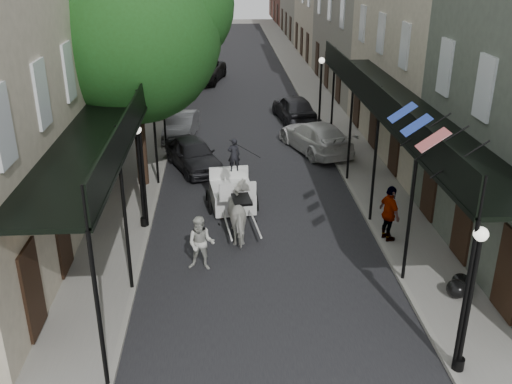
{
  "coord_description": "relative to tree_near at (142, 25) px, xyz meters",
  "views": [
    {
      "loc": [
        -1.26,
        -12.32,
        9.2
      ],
      "look_at": [
        -0.18,
        5.33,
        1.6
      ],
      "focal_mm": 40.0,
      "sensor_mm": 36.0,
      "label": 1
    }
  ],
  "objects": [
    {
      "name": "ground",
      "position": [
        4.2,
        -10.18,
        -6.49
      ],
      "size": [
        140.0,
        140.0,
        0.0
      ],
      "primitive_type": "plane",
      "color": "gray",
      "rests_on": "ground"
    },
    {
      "name": "road",
      "position": [
        4.2,
        9.82,
        -6.48
      ],
      "size": [
        8.0,
        90.0,
        0.01
      ],
      "primitive_type": "cube",
      "color": "black",
      "rests_on": "ground"
    },
    {
      "name": "sidewalk_left",
      "position": [
        -0.8,
        9.82,
        -6.43
      ],
      "size": [
        2.2,
        90.0,
        0.12
      ],
      "primitive_type": "cube",
      "color": "gray",
      "rests_on": "ground"
    },
    {
      "name": "sidewalk_right",
      "position": [
        9.2,
        9.82,
        -6.43
      ],
      "size": [
        2.2,
        90.0,
        0.12
      ],
      "primitive_type": "cube",
      "color": "gray",
      "rests_on": "ground"
    },
    {
      "name": "building_row_left",
      "position": [
        -4.4,
        19.82,
        -1.24
      ],
      "size": [
        5.0,
        80.0,
        10.5
      ],
      "primitive_type": "cube",
      "color": "#C3B69C",
      "rests_on": "ground"
    },
    {
      "name": "building_row_right",
      "position": [
        12.8,
        19.82,
        -1.24
      ],
      "size": [
        5.0,
        80.0,
        10.5
      ],
      "primitive_type": "cube",
      "color": "gray",
      "rests_on": "ground"
    },
    {
      "name": "gallery_left",
      "position": [
        -0.59,
        -3.2,
        -2.44
      ],
      "size": [
        2.2,
        18.05,
        4.88
      ],
      "color": "black",
      "rests_on": "sidewalk_left"
    },
    {
      "name": "gallery_right",
      "position": [
        8.99,
        -3.2,
        -2.44
      ],
      "size": [
        2.2,
        18.05,
        4.88
      ],
      "color": "black",
      "rests_on": "sidewalk_right"
    },
    {
      "name": "tree_near",
      "position": [
        0.0,
        0.0,
        0.0
      ],
      "size": [
        7.31,
        6.8,
        9.63
      ],
      "color": "#382619",
      "rests_on": "sidewalk_left"
    },
    {
      "name": "tree_far",
      "position": [
        -0.05,
        14.0,
        -0.65
      ],
      "size": [
        6.45,
        6.0,
        8.61
      ],
      "color": "#382619",
      "rests_on": "sidewalk_left"
    },
    {
      "name": "lamppost_right_near",
      "position": [
        8.3,
        -12.18,
        -4.44
      ],
      "size": [
        0.32,
        0.32,
        3.71
      ],
      "color": "black",
      "rests_on": "sidewalk_right"
    },
    {
      "name": "lamppost_left",
      "position": [
        0.1,
        -4.18,
        -4.44
      ],
      "size": [
        0.32,
        0.32,
        3.71
      ],
      "color": "black",
      "rests_on": "sidewalk_left"
    },
    {
      "name": "lamppost_right_far",
      "position": [
        8.3,
        7.82,
        -4.44
      ],
      "size": [
        0.32,
        0.32,
        3.71
      ],
      "color": "black",
      "rests_on": "sidewalk_right"
    },
    {
      "name": "horse",
      "position": [
        3.54,
        -5.02,
        -5.59
      ],
      "size": [
        1.22,
        2.24,
        1.8
      ],
      "primitive_type": "imported",
      "rotation": [
        0.0,
        0.0,
        3.26
      ],
      "color": "beige",
      "rests_on": "ground"
    },
    {
      "name": "carriage",
      "position": [
        3.2,
        -2.23,
        -5.32
      ],
      "size": [
        2.05,
        2.82,
        3.01
      ],
      "rotation": [
        0.0,
        0.0,
        0.12
      ],
      "color": "black",
      "rests_on": "ground"
    },
    {
      "name": "pedestrian_walking",
      "position": [
        2.2,
        -7.07,
        -5.6
      ],
      "size": [
        0.95,
        0.8,
        1.77
      ],
      "primitive_type": "imported",
      "rotation": [
        0.0,
        0.0,
        -0.16
      ],
      "color": "beige",
      "rests_on": "ground"
    },
    {
      "name": "pedestrian_sidewalk_left",
      "position": [
        -0.62,
        9.28,
        -5.57
      ],
      "size": [
        1.18,
        1.09,
        1.6
      ],
      "primitive_type": "imported",
      "rotation": [
        0.0,
        0.0,
        3.79
      ],
      "color": "gray",
      "rests_on": "sidewalk_left"
    },
    {
      "name": "pedestrian_sidewalk_right",
      "position": [
        8.4,
        -5.73,
        -5.4
      ],
      "size": [
        0.74,
        1.22,
        1.93
      ],
      "primitive_type": "imported",
      "rotation": [
        0.0,
        0.0,
        1.83
      ],
      "color": "gray",
      "rests_on": "sidewalk_right"
    },
    {
      "name": "car_left_near",
      "position": [
        1.6,
        1.69,
        -5.78
      ],
      "size": [
        3.08,
        4.47,
        1.41
      ],
      "primitive_type": "imported",
      "rotation": [
        0.0,
        0.0,
        0.38
      ],
      "color": "black",
      "rests_on": "ground"
    },
    {
      "name": "car_left_mid",
      "position": [
        0.79,
        6.33,
        -5.83
      ],
      "size": [
        1.8,
        4.1,
        1.31
      ],
      "primitive_type": "imported",
      "rotation": [
        0.0,
        0.0,
        -0.1
      ],
      "color": "#959499",
      "rests_on": "ground"
    },
    {
      "name": "car_left_far",
      "position": [
        1.6,
        19.79,
        -5.71
      ],
      "size": [
        3.71,
        6.02,
        1.56
      ],
      "primitive_type": "imported",
      "rotation": [
        0.0,
        0.0,
        -0.21
      ],
      "color": "black",
      "rests_on": "ground"
    },
    {
      "name": "car_right_near",
      "position": [
        7.44,
        3.78,
        -5.75
      ],
      "size": [
        3.53,
        5.45,
        1.47
      ],
      "primitive_type": "imported",
      "rotation": [
        0.0,
        0.0,
        3.46
      ],
      "color": "silver",
      "rests_on": "ground"
    },
    {
      "name": "car_right_far",
      "position": [
        7.05,
        9.18,
        -5.73
      ],
      "size": [
        2.38,
        4.65,
        1.52
      ],
      "primitive_type": "imported",
      "rotation": [
        0.0,
        0.0,
        3.28
      ],
      "color": "black",
      "rests_on": "ground"
    },
    {
      "name": "trash_bags",
      "position": [
        9.53,
        -9.07,
        -6.13
      ],
      "size": [
        0.87,
        1.02,
        0.52
      ],
      "color": "black",
      "rests_on": "sidewalk_right"
    }
  ]
}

